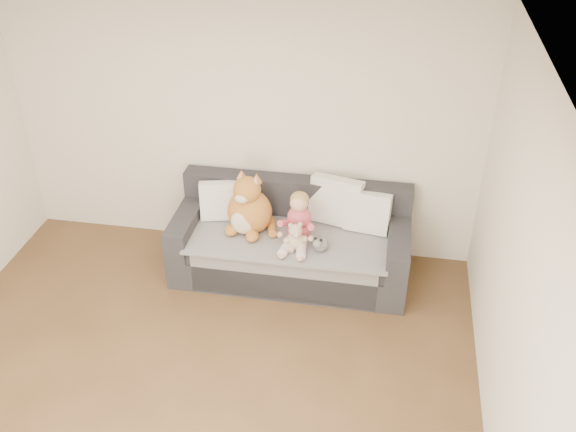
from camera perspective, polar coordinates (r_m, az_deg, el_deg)
The scene contains 10 objects.
room_shell at distance 4.38m, azimuth -10.37°, elevation -3.48°, with size 5.00×5.00×5.00m.
sofa at distance 6.12m, azimuth 0.31°, elevation -2.50°, with size 2.20×0.94×0.85m.
cushion_left at distance 6.14m, azimuth -5.94°, elevation 1.38°, with size 0.44×0.27×0.38m.
cushion_right_back at distance 6.05m, azimuth 4.28°, elevation 1.35°, with size 0.53×0.33×0.46m.
cushion_right_front at distance 5.97m, azimuth 7.09°, elevation 0.34°, with size 0.44×0.25×0.39m.
toddler at distance 5.77m, azimuth 0.92°, elevation -0.50°, with size 0.35×0.49×0.49m.
plush_cat at distance 5.91m, azimuth -3.49°, elevation 0.64°, with size 0.49×0.44×0.64m.
teddy_bear at distance 5.71m, azimuth 0.66°, elevation -2.02°, with size 0.21×0.17×0.28m.
plush_cow at distance 5.73m, azimuth 2.87°, elevation -2.48°, with size 0.14×0.21×0.17m.
sippy_cup at distance 5.81m, azimuth 0.99°, elevation -1.99°, with size 0.10×0.07×0.11m.
Camera 1 is at (1.37, -2.85, 3.86)m, focal length 40.00 mm.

